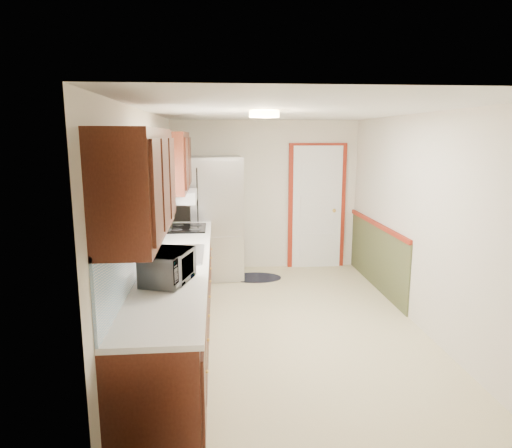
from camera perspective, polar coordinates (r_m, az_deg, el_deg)
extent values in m
cube|color=beige|center=(5.33, 4.01, -12.87)|extent=(3.20, 5.20, 0.12)
cube|color=white|center=(4.88, 4.39, 13.86)|extent=(3.20, 5.20, 0.12)
cube|color=beige|center=(7.41, 1.14, 3.58)|extent=(3.20, 0.10, 2.40)
cube|color=beige|center=(2.62, 13.02, -10.57)|extent=(3.20, 0.10, 2.40)
cube|color=beige|center=(4.96, -13.19, -0.38)|extent=(0.10, 5.20, 2.40)
cube|color=beige|center=(5.41, 20.08, 0.17)|extent=(0.10, 5.20, 2.40)
cube|color=#3D180E|center=(4.84, -9.74, -9.77)|extent=(0.60, 4.00, 0.90)
cube|color=silver|center=(4.69, -9.74, -4.39)|extent=(0.63, 4.00, 0.04)
cube|color=#57A0D5|center=(4.66, -13.57, -0.92)|extent=(0.02, 4.00, 0.55)
cube|color=#3D180E|center=(3.27, -14.53, 4.94)|extent=(0.35, 1.40, 0.75)
cube|color=#3D180E|center=(5.95, -10.29, 7.64)|extent=(0.35, 1.20, 0.75)
cube|color=white|center=(4.69, -13.57, 4.17)|extent=(0.02, 1.00, 0.90)
cube|color=#D94D28|center=(4.66, -13.22, 8.46)|extent=(0.05, 1.12, 0.24)
cube|color=#B7B7BC|center=(4.78, -9.71, -3.79)|extent=(0.52, 0.82, 0.02)
cube|color=white|center=(6.03, -9.62, 3.41)|extent=(0.45, 0.60, 0.15)
cube|color=maroon|center=(7.55, 7.59, 2.09)|extent=(0.94, 0.05, 2.08)
cube|color=white|center=(7.53, 7.63, 2.06)|extent=(0.80, 0.04, 2.00)
cube|color=#454B2A|center=(6.78, 14.80, -3.94)|extent=(0.02, 2.30, 0.90)
cube|color=maroon|center=(6.68, 14.89, -0.04)|extent=(0.04, 2.30, 0.06)
cylinder|color=#FFD88C|center=(4.64, 1.04, 13.55)|extent=(0.30, 0.30, 0.06)
imported|color=white|center=(3.88, -11.00, -4.89)|extent=(0.40, 0.54, 0.33)
cube|color=#B7B7BC|center=(6.97, -5.03, 0.79)|extent=(0.82, 0.77, 1.85)
cylinder|color=black|center=(6.60, -7.24, -0.65)|extent=(0.02, 0.02, 1.30)
ellipsoid|color=black|center=(7.07, -0.06, -6.71)|extent=(0.83, 0.57, 0.01)
cube|color=black|center=(6.10, -8.70, -0.52)|extent=(0.51, 0.61, 0.02)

